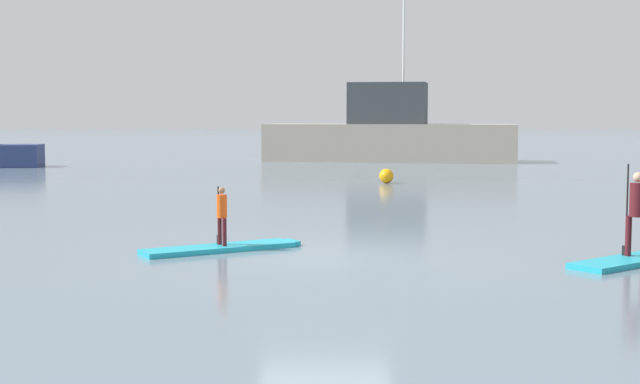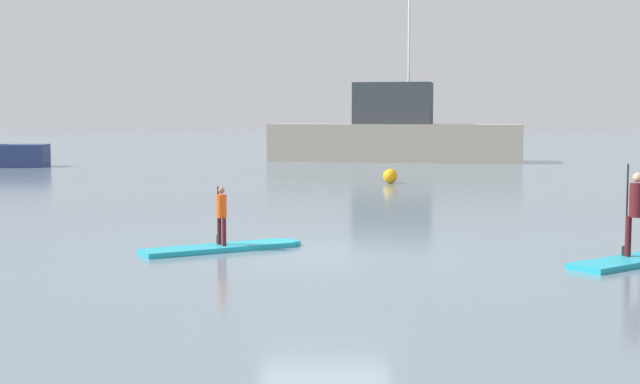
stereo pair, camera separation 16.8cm
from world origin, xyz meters
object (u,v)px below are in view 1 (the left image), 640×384
object	(u,v)px
paddleboard_near	(222,248)
mooring_buoy_near	(386,176)
paddler_child_solo	(222,213)
fishing_boat_white_large	(389,135)
paddler_adult	(637,209)

from	to	relation	value
paddleboard_near	mooring_buoy_near	distance (m)	17.09
paddler_child_solo	fishing_boat_white_large	world-z (taller)	fishing_boat_white_large
paddler_child_solo	paddler_adult	world-z (taller)	paddler_adult
paddleboard_near	paddler_adult	size ratio (longest dim) A/B	1.84
paddleboard_near	mooring_buoy_near	world-z (taller)	mooring_buoy_near
paddler_adult	mooring_buoy_near	xyz separation A→B (m)	(-3.34, 17.86, -0.70)
paddleboard_near	fishing_boat_white_large	distance (m)	32.44
paddler_child_solo	paddler_adult	size ratio (longest dim) A/B	0.69
paddleboard_near	paddler_adult	bearing A→B (deg)	-9.78
paddleboard_near	paddler_child_solo	world-z (taller)	paddler_child_solo
paddler_child_solo	mooring_buoy_near	size ratio (longest dim) A/B	2.06
fishing_boat_white_large	mooring_buoy_near	xyz separation A→B (m)	(-1.13, -15.41, -1.16)
paddleboard_near	fishing_boat_white_large	world-z (taller)	fishing_boat_white_large
paddler_adult	paddleboard_near	bearing A→B (deg)	170.22
paddleboard_near	fishing_boat_white_large	xyz separation A→B (m)	(5.38, 31.96, 1.39)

